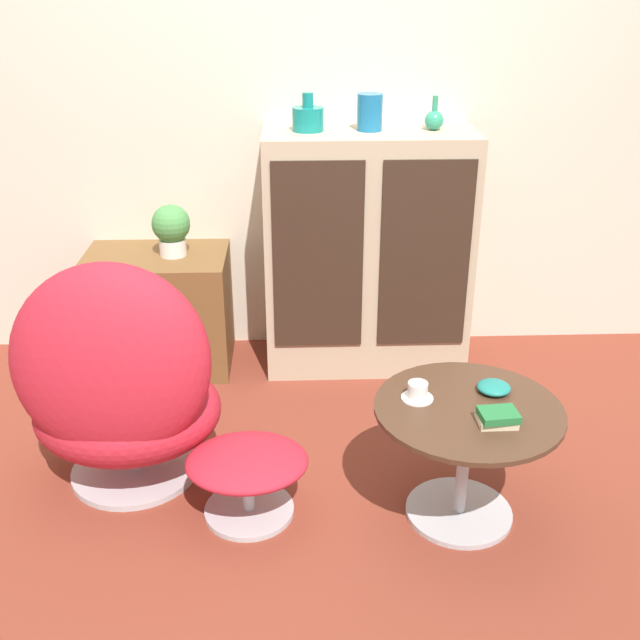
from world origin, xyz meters
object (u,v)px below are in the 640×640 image
(teacup, at_px, (418,392))
(book_stack, at_px, (498,417))
(ottoman, at_px, (247,469))
(potted_plant, at_px, (171,228))
(tv_console, at_px, (160,311))
(coffee_table, at_px, (465,441))
(vase_leftmost, at_px, (308,118))
(bowl, at_px, (494,387))
(vase_inner_right, at_px, (434,119))
(vase_inner_left, at_px, (370,112))
(egg_chair, at_px, (120,388))
(sideboard, at_px, (367,252))

(teacup, bearing_deg, book_stack, -35.38)
(ottoman, distance_m, potted_plant, 1.34)
(tv_console, height_order, coffee_table, tv_console)
(ottoman, height_order, teacup, teacup)
(ottoman, xyz_separation_m, vase_leftmost, (0.25, 1.19, 1.01))
(tv_console, distance_m, vase_leftmost, 1.17)
(ottoman, distance_m, book_stack, 0.89)
(bowl, bearing_deg, tv_console, 140.36)
(tv_console, relative_size, vase_inner_right, 4.51)
(vase_inner_left, distance_m, bowl, 1.40)
(tv_console, xyz_separation_m, ottoman, (0.48, -1.17, -0.09))
(tv_console, bearing_deg, potted_plant, 0.40)
(ottoman, xyz_separation_m, coffee_table, (0.76, -0.04, 0.12))
(coffee_table, bearing_deg, potted_plant, 133.45)
(vase_inner_right, bearing_deg, vase_inner_left, 180.00)
(ottoman, relative_size, coffee_table, 0.68)
(coffee_table, height_order, vase_leftmost, vase_leftmost)
(vase_inner_right, bearing_deg, bowl, -87.19)
(vase_inner_left, xyz_separation_m, bowl, (0.34, -1.13, -0.75))
(bowl, bearing_deg, vase_leftmost, 118.68)
(coffee_table, xyz_separation_m, vase_inner_left, (-0.24, 1.23, 0.91))
(egg_chair, xyz_separation_m, ottoman, (0.46, -0.20, -0.22))
(vase_leftmost, xyz_separation_m, vase_inner_right, (0.56, 0.00, -0.01))
(tv_console, xyz_separation_m, potted_plant, (0.09, 0.00, 0.42))
(coffee_table, xyz_separation_m, teacup, (-0.17, 0.06, 0.16))
(coffee_table, bearing_deg, vase_inner_right, 87.54)
(sideboard, bearing_deg, coffee_table, -79.18)
(book_stack, distance_m, bowl, 0.21)
(sideboard, xyz_separation_m, vase_inner_right, (0.29, 0.00, 0.62))
(vase_inner_left, bearing_deg, sideboard, -55.85)
(tv_console, height_order, egg_chair, egg_chair)
(sideboard, relative_size, tv_console, 1.70)
(sideboard, distance_m, tv_console, 1.05)
(vase_leftmost, xyz_separation_m, book_stack, (0.58, -1.33, -0.73))
(vase_leftmost, bearing_deg, teacup, -73.60)
(book_stack, bearing_deg, potted_plant, 132.69)
(ottoman, distance_m, bowl, 0.91)
(egg_chair, bearing_deg, potted_plant, 85.79)
(vase_inner_right, xyz_separation_m, teacup, (-0.22, -1.17, -0.71))
(egg_chair, height_order, ottoman, egg_chair)
(egg_chair, xyz_separation_m, vase_inner_left, (0.99, 0.99, 0.81))
(tv_console, height_order, potted_plant, potted_plant)
(sideboard, relative_size, vase_inner_left, 7.18)
(vase_leftmost, distance_m, vase_inner_left, 0.27)
(vase_inner_left, xyz_separation_m, teacup, (0.07, -1.17, -0.75))
(sideboard, relative_size, book_stack, 8.75)
(vase_leftmost, bearing_deg, egg_chair, -125.78)
(egg_chair, xyz_separation_m, potted_plant, (0.07, 0.98, 0.29))
(tv_console, xyz_separation_m, book_stack, (1.31, -1.32, 0.19))
(sideboard, relative_size, vase_inner_right, 7.65)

